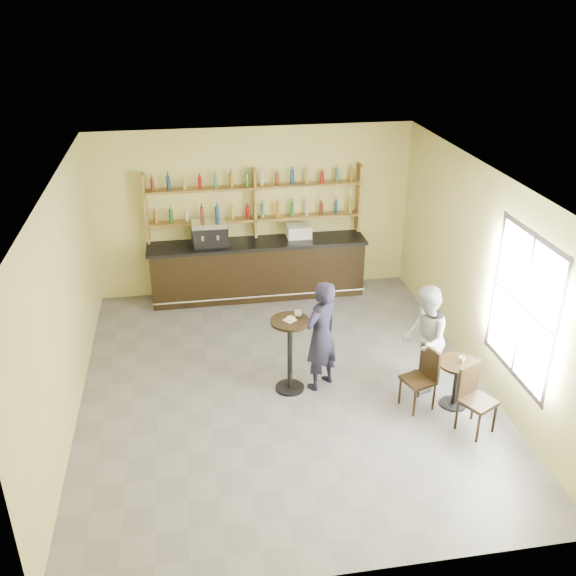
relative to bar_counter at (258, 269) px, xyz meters
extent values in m
plane|color=slate|center=(-0.01, -3.15, -0.56)|extent=(7.00, 7.00, 0.00)
plane|color=white|center=(-0.01, -3.15, 2.64)|extent=(7.00, 7.00, 0.00)
plane|color=#E5DD82|center=(-0.01, 0.35, 1.04)|extent=(7.00, 0.00, 7.00)
plane|color=#E5DD82|center=(-0.01, -6.65, 1.04)|extent=(7.00, 0.00, 7.00)
plane|color=#E5DD82|center=(-3.01, -3.15, 1.04)|extent=(0.00, 7.00, 7.00)
plane|color=#E5DD82|center=(2.99, -3.15, 1.04)|extent=(0.00, 7.00, 7.00)
plane|color=white|center=(2.99, -4.35, 1.14)|extent=(0.00, 2.00, 2.00)
cube|color=white|center=(0.07, -3.25, 0.62)|extent=(0.22, 0.22, 0.00)
torus|color=gold|center=(0.08, -3.26, 0.64)|extent=(0.15, 0.15, 0.05)
imported|color=white|center=(0.21, -3.15, 0.66)|extent=(0.14, 0.14, 0.09)
imported|color=black|center=(0.54, -3.23, 0.30)|extent=(0.75, 0.71, 1.72)
imported|color=white|center=(2.39, -4.04, 0.21)|extent=(0.10, 0.10, 0.08)
imported|color=#ACADB2|center=(2.01, -3.52, 0.27)|extent=(0.86, 0.97, 1.66)
camera|label=1|loc=(-1.29, -11.20, 5.00)|focal=40.00mm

